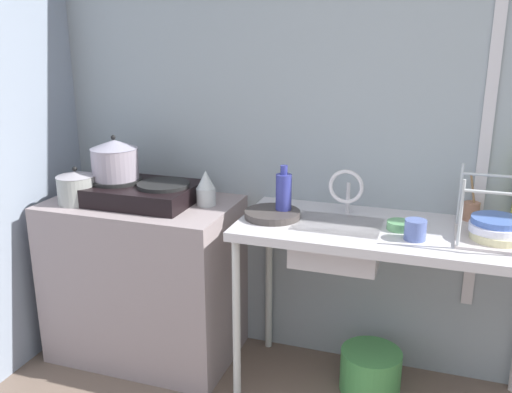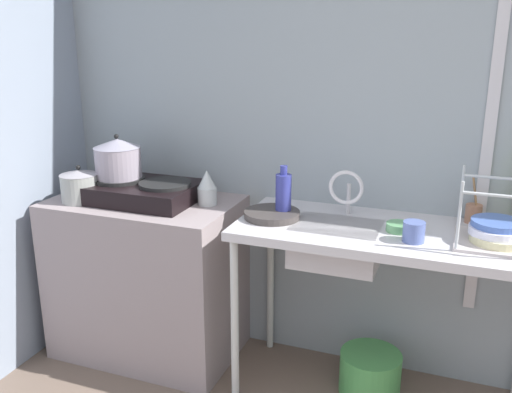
{
  "view_description": "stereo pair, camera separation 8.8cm",
  "coord_description": "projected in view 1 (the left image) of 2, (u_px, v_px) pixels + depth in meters",
  "views": [
    {
      "loc": [
        -0.2,
        -0.72,
        1.65
      ],
      "look_at": [
        -0.99,
        1.6,
        0.92
      ],
      "focal_mm": 39.01,
      "sensor_mm": 36.0,
      "label": 1
    },
    {
      "loc": [
        -0.12,
        -0.69,
        1.65
      ],
      "look_at": [
        -0.99,
        1.6,
        0.92
      ],
      "focal_mm": 39.01,
      "sensor_mm": 36.0,
      "label": 2
    }
  ],
  "objects": [
    {
      "name": "wall_back",
      "position": [
        494.0,
        104.0,
        2.44
      ],
      "size": [
        5.09,
        0.1,
        2.69
      ],
      "primitive_type": "cube",
      "color": "#8F999E",
      "rests_on": "ground"
    },
    {
      "name": "wall_metal_strip",
      "position": [
        493.0,
        74.0,
        2.35
      ],
      "size": [
        0.05,
        0.01,
        2.15
      ],
      "primitive_type": "cube",
      "color": "silver"
    },
    {
      "name": "counter_concrete",
      "position": [
        145.0,
        279.0,
        2.89
      ],
      "size": [
        0.93,
        0.57,
        0.84
      ],
      "primitive_type": "cube",
      "color": "gray",
      "rests_on": "ground"
    },
    {
      "name": "counter_sink",
      "position": [
        387.0,
        243.0,
        2.42
      ],
      "size": [
        1.31,
        0.57,
        0.84
      ],
      "color": "silver",
      "rests_on": "ground"
    },
    {
      "name": "stove",
      "position": [
        140.0,
        192.0,
        2.76
      ],
      "size": [
        0.55,
        0.39,
        0.11
      ],
      "color": "black",
      "rests_on": "counter_concrete"
    },
    {
      "name": "pot_on_left_burner",
      "position": [
        115.0,
        159.0,
        2.75
      ],
      "size": [
        0.23,
        0.23,
        0.22
      ],
      "color": "#9C8F9D",
      "rests_on": "stove"
    },
    {
      "name": "pot_beside_stove",
      "position": [
        76.0,
        187.0,
        2.73
      ],
      "size": [
        0.19,
        0.19,
        0.19
      ],
      "color": "#989A94",
      "rests_on": "counter_concrete"
    },
    {
      "name": "percolator",
      "position": [
        206.0,
        188.0,
        2.69
      ],
      "size": [
        0.09,
        0.09,
        0.17
      ],
      "color": "silver",
      "rests_on": "counter_concrete"
    },
    {
      "name": "sink_basin",
      "position": [
        337.0,
        243.0,
        2.47
      ],
      "size": [
        0.38,
        0.28,
        0.18
      ],
      "primitive_type": "cube",
      "color": "silver",
      "rests_on": "counter_sink"
    },
    {
      "name": "faucet",
      "position": [
        346.0,
        188.0,
        2.5
      ],
      "size": [
        0.16,
        0.09,
        0.23
      ],
      "color": "silver",
      "rests_on": "counter_sink"
    },
    {
      "name": "frying_pan",
      "position": [
        272.0,
        214.0,
        2.53
      ],
      "size": [
        0.26,
        0.26,
        0.03
      ],
      "primitive_type": "cylinder",
      "color": "#3C3634",
      "rests_on": "counter_sink"
    },
    {
      "name": "dish_rack",
      "position": [
        497.0,
        230.0,
        2.24
      ],
      "size": [
        0.31,
        0.3,
        0.28
      ],
      "color": "#B6BBBD",
      "rests_on": "counter_sink"
    },
    {
      "name": "cup_by_rack",
      "position": [
        415.0,
        230.0,
        2.25
      ],
      "size": [
        0.09,
        0.09,
        0.08
      ],
      "primitive_type": "cylinder",
      "color": "#5466A8",
      "rests_on": "counter_sink"
    },
    {
      "name": "small_bowl_on_drainboard",
      "position": [
        400.0,
        225.0,
        2.38
      ],
      "size": [
        0.11,
        0.11,
        0.04
      ],
      "primitive_type": "cylinder",
      "color": "#5F9F65",
      "rests_on": "counter_sink"
    },
    {
      "name": "bottle_by_sink",
      "position": [
        284.0,
        194.0,
        2.53
      ],
      "size": [
        0.07,
        0.07,
        0.24
      ],
      "color": "navy",
      "rests_on": "counter_sink"
    },
    {
      "name": "utensil_jar",
      "position": [
        471.0,
        211.0,
        2.49
      ],
      "size": [
        0.07,
        0.07,
        0.21
      ],
      "color": "#9E6A51",
      "rests_on": "counter_sink"
    },
    {
      "name": "bucket_on_floor",
      "position": [
        370.0,
        370.0,
        2.65
      ],
      "size": [
        0.29,
        0.29,
        0.2
      ],
      "primitive_type": "cylinder",
      "color": "#438F48",
      "rests_on": "ground"
    }
  ]
}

